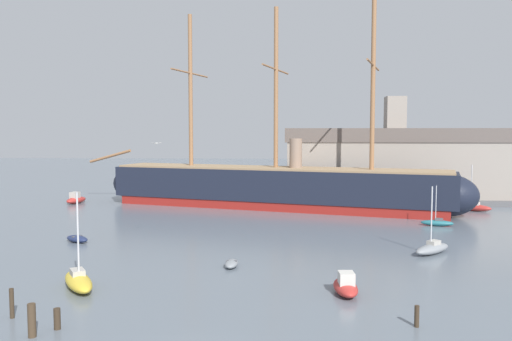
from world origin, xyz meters
TOP-DOWN VIEW (x-y plane):
  - tall_ship at (2.83, 52.50)m, footprint 59.48×22.31m
  - sailboat_foreground_left at (-10.39, 11.84)m, footprint 4.26×5.36m
  - motorboat_foreground_right at (8.57, 11.75)m, footprint 1.84×3.90m
  - dinghy_near_centre at (-0.10, 18.40)m, footprint 1.13×2.47m
  - dinghy_mid_left at (-16.86, 27.16)m, footprint 3.19×2.65m
  - sailboat_mid_right at (17.89, 24.19)m, footprint 4.50×4.35m
  - sailboat_alongside_stern at (22.50, 38.78)m, footprint 3.89×1.94m
  - motorboat_far_left at (-28.91, 55.65)m, footprint 2.70×4.64m
  - sailboat_far_right at (31.07, 51.30)m, footprint 5.07×4.00m
  - dinghy_distant_centre at (4.25, 64.78)m, footprint 2.13×2.02m
  - mooring_piling_nearest at (-9.37, 3.11)m, footprint 0.44×0.44m
  - mooring_piling_left_pair at (-8.50, 4.28)m, footprint 0.38×0.38m
  - mooring_piling_right_pair at (11.95, 5.86)m, footprint 0.28×0.28m
  - mooring_piling_midwater at (-12.00, 5.84)m, footprint 0.27×0.27m
  - dockside_warehouse_right at (23.95, 64.66)m, footprint 42.77×18.97m
  - seagull_in_flight at (-7.70, 23.94)m, footprint 0.83×0.92m

SIDE VIEW (x-z plane):
  - dinghy_distant_centre at x=4.25m, z-range 0.00..0.49m
  - dinghy_near_centre at x=-0.10m, z-range 0.00..0.58m
  - dinghy_mid_left at x=-16.86m, z-range 0.00..0.70m
  - sailboat_alongside_stern at x=22.50m, z-range -2.02..2.84m
  - sailboat_mid_right at x=17.89m, z-range -2.61..3.66m
  - sailboat_far_right at x=31.07m, z-range -2.74..3.84m
  - motorboat_foreground_right at x=8.57m, z-range -0.24..1.36m
  - sailboat_foreground_left at x=-10.39m, z-range -2.90..4.07m
  - mooring_piling_left_pair at x=-8.50m, z-range 0.00..1.21m
  - mooring_piling_right_pair at x=11.95m, z-range 0.00..1.26m
  - motorboat_far_left at x=-28.91m, z-range -0.27..1.56m
  - mooring_piling_midwater at x=-12.00m, z-range 0.00..1.82m
  - mooring_piling_nearest at x=-9.37m, z-range 0.00..1.86m
  - tall_ship at x=2.83m, z-range -11.47..17.87m
  - dockside_warehouse_right at x=23.95m, z-range -2.69..14.53m
  - seagull_in_flight at x=-7.70m, z-range 10.11..10.24m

